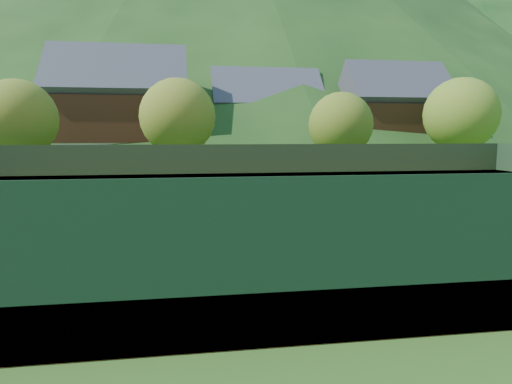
{
  "coord_description": "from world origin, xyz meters",
  "views": [
    {
      "loc": [
        -3.5,
        -19.44,
        3.72
      ],
      "look_at": [
        -0.45,
        0.0,
        1.22
      ],
      "focal_mm": 32.0,
      "sensor_mm": 36.0,
      "label": 1
    }
  ],
  "objects": [
    {
      "name": "tennis_ball_11",
      "position": [
        6.0,
        -4.27,
        0.05
      ],
      "size": [
        0.07,
        0.07,
        0.07
      ],
      "primitive_type": "sphere",
      "color": "#CCF328",
      "rests_on": "clay_court"
    },
    {
      "name": "student_b",
      "position": [
        5.85,
        1.67,
        0.7
      ],
      "size": [
        0.87,
        0.64,
        1.37
      ],
      "primitive_type": "imported",
      "rotation": [
        0.0,
        0.0,
        3.58
      ],
      "color": "orange",
      "rests_on": "clay_court"
    },
    {
      "name": "chalet_left",
      "position": [
        -10.0,
        30.0,
        5.65
      ],
      "size": [
        13.8,
        9.93,
        12.92
      ],
      "color": "beige",
      "rests_on": "ground"
    },
    {
      "name": "tennis_ball_10",
      "position": [
        1.48,
        -4.1,
        0.05
      ],
      "size": [
        0.07,
        0.07,
        0.07
      ],
      "primitive_type": "sphere",
      "color": "#CCF328",
      "rests_on": "clay_court"
    },
    {
      "name": "tree_a",
      "position": [
        -16.0,
        18.0,
        4.87
      ],
      "size": [
        6.0,
        6.0,
        7.88
      ],
      "color": "#3F2B19",
      "rests_on": "ground"
    },
    {
      "name": "tennis_ball_22",
      "position": [
        -5.77,
        -5.12,
        0.05
      ],
      "size": [
        0.07,
        0.07,
        0.07
      ],
      "primitive_type": "sphere",
      "color": "#CCF328",
      "rests_on": "clay_court"
    },
    {
      "name": "tennis_ball_13",
      "position": [
        -9.36,
        -2.74,
        0.05
      ],
      "size": [
        0.07,
        0.07,
        0.07
      ],
      "primitive_type": "sphere",
      "color": "#CCF328",
      "rests_on": "clay_court"
    },
    {
      "name": "ball_hopper",
      "position": [
        -7.08,
        -4.89,
        0.77
      ],
      "size": [
        0.57,
        0.57,
        1.0
      ],
      "color": "black",
      "rests_on": "clay_court"
    },
    {
      "name": "coach",
      "position": [
        -2.31,
        -2.62,
        0.92
      ],
      "size": [
        0.75,
        0.6,
        1.79
      ],
      "primitive_type": "imported",
      "rotation": [
        0.0,
        0.0,
        -0.29
      ],
      "color": "#1C2DB7",
      "rests_on": "clay_court"
    },
    {
      "name": "perimeter_fence",
      "position": [
        0.0,
        0.0,
        1.27
      ],
      "size": [
        40.4,
        24.24,
        3.0
      ],
      "color": "black",
      "rests_on": "clay_court"
    },
    {
      "name": "tennis_ball_1",
      "position": [
        1.83,
        -1.92,
        0.05
      ],
      "size": [
        0.07,
        0.07,
        0.07
      ],
      "primitive_type": "sphere",
      "color": "#CCF328",
      "rests_on": "clay_court"
    },
    {
      "name": "student_a",
      "position": [
        1.44,
        1.4,
        0.76
      ],
      "size": [
        0.85,
        0.75,
        1.48
      ],
      "primitive_type": "imported",
      "rotation": [
        0.0,
        0.0,
        2.83
      ],
      "color": "orange",
      "rests_on": "clay_court"
    },
    {
      "name": "tennis_ball_17",
      "position": [
        -5.59,
        -7.97,
        0.05
      ],
      "size": [
        0.07,
        0.07,
        0.07
      ],
      "primitive_type": "sphere",
      "color": "#CCF328",
      "rests_on": "clay_court"
    },
    {
      "name": "tree_c",
      "position": [
        10.0,
        19.0,
        4.54
      ],
      "size": [
        5.6,
        5.6,
        7.35
      ],
      "color": "#3F2819",
      "rests_on": "ground"
    },
    {
      "name": "tennis_ball_7",
      "position": [
        -7.92,
        -5.24,
        0.05
      ],
      "size": [
        0.07,
        0.07,
        0.07
      ],
      "primitive_type": "sphere",
      "color": "#CCF328",
      "rests_on": "clay_court"
    },
    {
      "name": "mountain_far_right",
      "position": [
        90.0,
        150.0,
        47.5
      ],
      "size": [
        260.0,
        260.0,
        95.0
      ],
      "primitive_type": "cone",
      "color": "#143512",
      "rests_on": "ground"
    },
    {
      "name": "ground",
      "position": [
        0.0,
        0.0,
        0.0
      ],
      "size": [
        400.0,
        400.0,
        0.0
      ],
      "primitive_type": "plane",
      "color": "#264C17",
      "rests_on": "ground"
    },
    {
      "name": "tennis_ball_4",
      "position": [
        -3.05,
        -7.6,
        0.05
      ],
      "size": [
        0.07,
        0.07,
        0.07
      ],
      "primitive_type": "sphere",
      "color": "#CCF328",
      "rests_on": "clay_court"
    },
    {
      "name": "court_lines",
      "position": [
        0.0,
        0.0,
        0.02
      ],
      "size": [
        23.83,
        11.03,
        0.0
      ],
      "color": "white",
      "rests_on": "clay_court"
    },
    {
      "name": "tennis_ball_6",
      "position": [
        4.58,
        -5.83,
        0.05
      ],
      "size": [
        0.07,
        0.07,
        0.07
      ],
      "primitive_type": "sphere",
      "color": "#CCF328",
      "rests_on": "clay_court"
    },
    {
      "name": "tree_d",
      "position": [
        22.0,
        20.0,
        5.52
      ],
      "size": [
        6.8,
        6.8,
        8.93
      ],
      "color": "#42291A",
      "rests_on": "ground"
    },
    {
      "name": "tennis_ball_18",
      "position": [
        0.13,
        -7.92,
        0.05
      ],
      "size": [
        0.07,
        0.07,
        0.07
      ],
      "primitive_type": "sphere",
      "color": "#CCF328",
      "rests_on": "clay_court"
    },
    {
      "name": "tennis_ball_15",
      "position": [
        2.64,
        -2.04,
        0.05
      ],
      "size": [
        0.07,
        0.07,
        0.07
      ],
      "primitive_type": "sphere",
      "color": "#CCF328",
      "rests_on": "clay_court"
    },
    {
      "name": "tennis_ball_20",
      "position": [
        2.08,
        -6.75,
        0.05
      ],
      "size": [
        0.07,
        0.07,
        0.07
      ],
      "primitive_type": "sphere",
      "color": "#CCF328",
      "rests_on": "clay_court"
    },
    {
      "name": "tennis_ball_21",
      "position": [
        -9.38,
        -1.94,
        0.05
      ],
      "size": [
        0.07,
        0.07,
        0.07
      ],
      "primitive_type": "sphere",
      "color": "#CCF328",
      "rests_on": "clay_court"
    },
    {
      "name": "tennis_ball_0",
      "position": [
        -2.93,
        -7.64,
        0.05
      ],
      "size": [
        0.07,
        0.07,
        0.07
      ],
      "primitive_type": "sphere",
      "color": "#CCF328",
      "rests_on": "clay_court"
    },
    {
      "name": "tennis_ball_8",
      "position": [
        3.41,
        -3.71,
        0.05
      ],
      "size": [
        0.07,
        0.07,
        0.07
      ],
      "primitive_type": "sphere",
      "color": "#CCF328",
      "rests_on": "clay_court"
    },
    {
      "name": "tree_b",
      "position": [
        -4.0,
        20.0,
        5.19
      ],
      "size": [
        6.4,
        6.4,
        8.4
      ],
      "color": "#41281A",
      "rests_on": "ground"
    },
    {
      "name": "tennis_ball_19",
      "position": [
        -5.39,
        -4.28,
        0.05
      ],
      "size": [
        0.07,
        0.07,
        0.07
      ],
      "primitive_type": "sphere",
      "color": "#CCF328",
      "rests_on": "clay_court"
    },
    {
      "name": "tennis_ball_2",
      "position": [
        0.02,
        -8.91,
        0.05
      ],
      "size": [
        0.07,
        0.07,
        0.07
      ],
      "primitive_type": "sphere",
      "color": "#CCF328",
      "rests_on": "clay_court"
    },
    {
      "name": "chalet_right",
      "position": [
        20.0,
        30.0,
        5.26
      ],
      "size": [
        11.5,
        8.82,
        11.91
      ],
      "color": "beige",
      "rests_on": "ground"
    },
    {
      "name": "chalet_mid",
      "position": [
        6.0,
        34.0,
        4.99
      ],
      "size": [
        12.65,
        8.82,
        11.45
      ],
      "color": "beige",
      "rests_on": "ground"
    },
    {
      "name": "tennis_ball_3",
      "position": [
        -1.35,
        -8.59,
        0.05
      ],
      "size": [
        0.07,
        0.07,
        0.07
      ],
      "primitive_type": "sphere",
      "color": "#CCF328",
      "rests_on": "clay_court"
    },
    {
      "name": "tennis_ball_12",
      "position": [
        3.75,
        -3.08,
        0.05
      ],
      "size": [
        0.07,
        0.07,
        0.07
      ],
      "primitive_type": "sphere",
      "color": "#CCF328",
      "rests_on": "clay_court"
    },
    {
      "name": "student_c",
      "position": [
        5.52,
        1.87,
        0.74
      ],
      "size": [
        0.78,
        0.57,
        1.45
      ],
      "primitive_type": "imported",
      "rotation": [
        0.0,
        0.0,
        2.97
      ],
      "color": "orange",
      "rests_on": "clay_court"
    },
    {
      "name": "student_d",
      "position": [
        9.43,
        1.5,
        0.69
      ],
      "size": [
        0.88,
        0.52,
        1.34
      ],
      "primitive_type": "imported",
      "rotation": [
        0.0,
        0.0,
        3.17
      ],
      "color": "orange",
      "rests_on": "clay_court"
    },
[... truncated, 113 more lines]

